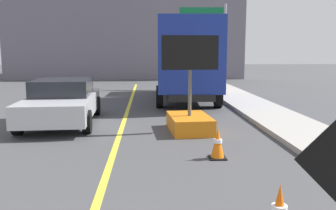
{
  "coord_description": "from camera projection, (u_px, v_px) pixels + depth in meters",
  "views": [
    {
      "loc": [
        0.78,
        -0.37,
        2.28
      ],
      "look_at": [
        1.05,
        4.36,
        1.56
      ],
      "focal_mm": 38.27,
      "sensor_mm": 36.0,
      "label": 1
    }
  ],
  "objects": [
    {
      "name": "arrow_board_trailer",
      "position": [
        190.0,
        115.0,
        10.17
      ],
      "size": [
        1.6,
        1.88,
        2.7
      ],
      "color": "orange",
      "rests_on": "ground"
    },
    {
      "name": "box_truck",
      "position": [
        186.0,
        59.0,
        16.21
      ],
      "size": [
        2.89,
        7.89,
        3.56
      ],
      "color": "black",
      "rests_on": "ground"
    },
    {
      "name": "highway_guide_sign",
      "position": [
        212.0,
        31.0,
        21.18
      ],
      "size": [
        2.79,
        0.21,
        5.0
      ],
      "color": "gray",
      "rests_on": "ground"
    },
    {
      "name": "lane_center_stripe",
      "position": [
        106.0,
        175.0,
        6.59
      ],
      "size": [
        0.14,
        36.0,
        0.01
      ],
      "primitive_type": "cube",
      "color": "yellow",
      "rests_on": "ground"
    },
    {
      "name": "pickup_car",
      "position": [
        62.0,
        102.0,
        11.25
      ],
      "size": [
        2.25,
        4.54,
        1.38
      ],
      "color": "silver",
      "rests_on": "ground"
    },
    {
      "name": "far_building_block",
      "position": [
        128.0,
        31.0,
        32.28
      ],
      "size": [
        19.1,
        9.07,
        8.09
      ],
      "primitive_type": "cube",
      "color": "slate",
      "rests_on": "ground"
    },
    {
      "name": "traffic_cone_mid_lane",
      "position": [
        218.0,
        143.0,
        7.6
      ],
      "size": [
        0.36,
        0.36,
        0.67
      ],
      "color": "black",
      "rests_on": "ground"
    }
  ]
}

